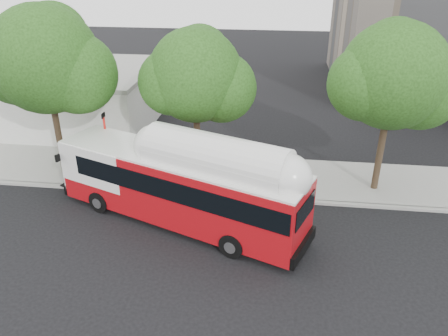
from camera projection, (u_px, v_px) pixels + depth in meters
The scene contains 10 objects.
ground at pixel (197, 239), 20.29m from camera, with size 120.00×120.00×0.00m, color black.
sidewalk at pixel (216, 174), 26.03m from camera, with size 60.00×5.00×0.15m, color gray.
curb_strip at pixel (210, 195), 23.72m from camera, with size 60.00×0.30×0.15m, color gray.
red_curb_segment at pixel (156, 192), 24.05m from camera, with size 10.00×0.32×0.16m, color maroon.
street_tree_left at pixel (54, 64), 23.22m from camera, with size 6.67×5.80×9.74m.
street_tree_mid at pixel (203, 79), 23.09m from camera, with size 5.75×5.00×8.62m.
street_tree_right at pixel (402, 80), 21.64m from camera, with size 6.21×5.40×9.18m.
low_commercial_bldg at pixel (49, 95), 33.31m from camera, with size 16.20×10.20×4.25m.
transit_bus at pixel (180, 188), 20.76m from camera, with size 13.40×7.14×3.99m.
signal_pole at pixel (108, 150), 23.85m from camera, with size 0.12×0.41×4.36m.
Camera 1 is at (3.33, -16.39, 12.02)m, focal length 35.00 mm.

